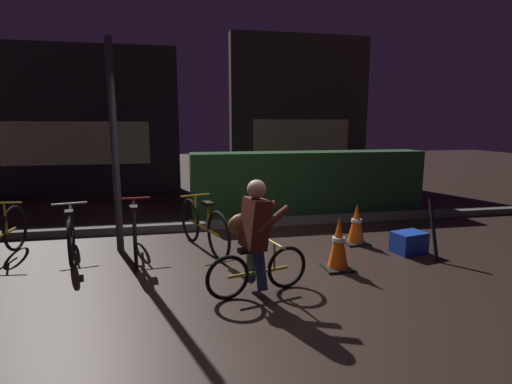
{
  "coord_description": "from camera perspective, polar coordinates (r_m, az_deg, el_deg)",
  "views": [
    {
      "loc": [
        -0.83,
        -4.54,
        1.81
      ],
      "look_at": [
        0.2,
        0.6,
        0.9
      ],
      "focal_mm": 27.56,
      "sensor_mm": 36.0,
      "label": 1
    }
  ],
  "objects": [
    {
      "name": "cyclist",
      "position": [
        4.18,
        -0.15,
        -6.56
      ],
      "size": [
        1.16,
        0.5,
        1.25
      ],
      "rotation": [
        0.0,
        0.0,
        0.25
      ],
      "color": "black",
      "rests_on": "ground"
    },
    {
      "name": "ground_plane",
      "position": [
        4.96,
        -0.93,
        -11.56
      ],
      "size": [
        40.0,
        40.0,
        0.0
      ],
      "primitive_type": "plane",
      "color": "black"
    },
    {
      "name": "closed_umbrella",
      "position": [
        5.87,
        24.34,
        -4.97
      ],
      "size": [
        0.14,
        0.4,
        0.79
      ],
      "primitive_type": "cylinder",
      "rotation": [
        0.0,
        0.43,
        1.35
      ],
      "color": "black",
      "rests_on": "ground"
    },
    {
      "name": "hedge_row",
      "position": [
        8.17,
        7.59,
        1.42
      ],
      "size": [
        4.8,
        0.7,
        1.25
      ],
      "primitive_type": "cube",
      "color": "#214723",
      "rests_on": "ground"
    },
    {
      "name": "storefront_left",
      "position": [
        11.32,
        -24.48,
        9.37
      ],
      "size": [
        5.15,
        0.54,
        3.8
      ],
      "color": "#262328",
      "rests_on": "ground"
    },
    {
      "name": "traffic_cone_far",
      "position": [
        6.21,
        14.37,
        -4.54
      ],
      "size": [
        0.36,
        0.36,
        0.63
      ],
      "color": "black",
      "rests_on": "ground"
    },
    {
      "name": "traffic_cone_near",
      "position": [
        5.07,
        11.88,
        -7.37
      ],
      "size": [
        0.36,
        0.36,
        0.68
      ],
      "color": "black",
      "rests_on": "ground"
    },
    {
      "name": "parked_bike_center_left",
      "position": [
        5.67,
        -17.17,
        -5.48
      ],
      "size": [
        0.46,
        1.69,
        0.78
      ],
      "rotation": [
        0.0,
        0.0,
        1.68
      ],
      "color": "black",
      "rests_on": "ground"
    },
    {
      "name": "street_post",
      "position": [
        5.82,
        -19.84,
        6.04
      ],
      "size": [
        0.1,
        0.1,
        2.97
      ],
      "primitive_type": "cylinder",
      "color": "#2D2D33",
      "rests_on": "ground"
    },
    {
      "name": "sidewalk_curb",
      "position": [
        7.02,
        -4.18,
        -4.63
      ],
      "size": [
        12.0,
        0.24,
        0.12
      ],
      "primitive_type": "cube",
      "color": "#56544F",
      "rests_on": "ground"
    },
    {
      "name": "parked_bike_left_mid",
      "position": [
        5.99,
        -25.24,
        -5.48
      ],
      "size": [
        0.47,
        1.52,
        0.71
      ],
      "rotation": [
        0.0,
        0.0,
        1.79
      ],
      "color": "black",
      "rests_on": "ground"
    },
    {
      "name": "storefront_right",
      "position": [
        12.32,
        6.3,
        11.59
      ],
      "size": [
        4.25,
        0.54,
        4.42
      ],
      "color": "#383330",
      "rests_on": "ground"
    },
    {
      "name": "parked_bike_center_right",
      "position": [
        5.72,
        -7.65,
        -4.99
      ],
      "size": [
        0.62,
        1.62,
        0.78
      ],
      "rotation": [
        0.0,
        0.0,
        1.91
      ],
      "color": "black",
      "rests_on": "ground"
    },
    {
      "name": "blue_crate",
      "position": [
        6.03,
        21.31,
        -6.83
      ],
      "size": [
        0.5,
        0.41,
        0.3
      ],
      "primitive_type": "cube",
      "rotation": [
        0.0,
        0.0,
        0.22
      ],
      "color": "#193DB7",
      "rests_on": "ground"
    }
  ]
}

